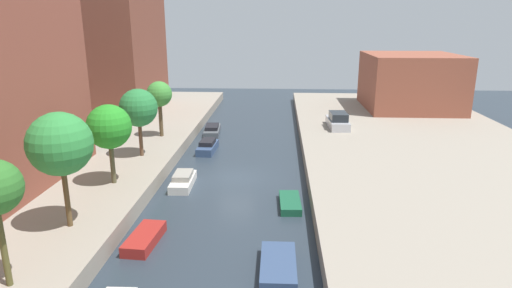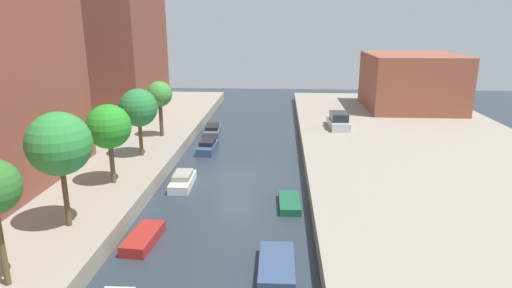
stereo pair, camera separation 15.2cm
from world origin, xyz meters
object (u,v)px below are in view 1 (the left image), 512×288
at_px(apartment_tower_far, 104,19).
at_px(street_tree_1, 60,144).
at_px(street_tree_3, 138,108).
at_px(moored_boat_left_3, 183,180).
at_px(moored_boat_left_2, 144,238).
at_px(moored_boat_right_2, 290,203).
at_px(parked_car, 338,121).
at_px(moored_boat_left_5, 212,130).
at_px(moored_boat_right_1, 278,266).
at_px(street_tree_2, 109,127).
at_px(moored_boat_left_4, 208,147).
at_px(street_tree_4, 159,95).
at_px(low_block_right, 410,82).

xyz_separation_m(apartment_tower_far, street_tree_1, (8.64, -28.64, -5.74)).
height_order(street_tree_3, moored_boat_left_3, street_tree_3).
bearing_deg(moored_boat_left_2, street_tree_3, 107.54).
xyz_separation_m(moored_boat_left_2, moored_boat_right_2, (7.46, 5.01, -0.06)).
relative_size(moored_boat_left_2, moored_boat_left_3, 0.92).
distance_m(parked_car, moored_boat_left_5, 12.35).
height_order(moored_boat_left_5, moored_boat_right_1, moored_boat_left_5).
height_order(street_tree_2, moored_boat_right_1, street_tree_2).
relative_size(street_tree_3, moored_boat_left_5, 1.20).
xyz_separation_m(street_tree_3, parked_car, (15.98, 9.78, -3.04)).
distance_m(street_tree_2, moored_boat_left_4, 11.93).
xyz_separation_m(street_tree_1, moored_boat_left_5, (3.73, 22.54, -4.88)).
xyz_separation_m(street_tree_1, moored_boat_right_2, (11.12, 5.21, -5.02)).
xyz_separation_m(street_tree_2, moored_boat_left_3, (3.89, 2.21, -4.23)).
relative_size(street_tree_2, street_tree_4, 1.03).
distance_m(apartment_tower_far, street_tree_2, 25.05).
bearing_deg(moored_boat_left_4, parked_car, 23.99).
distance_m(moored_boat_left_3, moored_boat_right_2, 7.83).
bearing_deg(low_block_right, moored_boat_left_3, -132.59).
xyz_separation_m(street_tree_4, moored_boat_right_1, (10.44, -19.57, -4.39)).
bearing_deg(street_tree_4, moored_boat_left_2, -78.09).
xyz_separation_m(street_tree_4, moored_boat_left_4, (4.27, -1.20, -4.26)).
bearing_deg(moored_boat_left_5, apartment_tower_far, 153.74).
xyz_separation_m(street_tree_1, moored_boat_left_3, (3.89, 8.22, -4.86)).
xyz_separation_m(parked_car, moored_boat_left_2, (-12.33, -21.34, -1.34)).
height_order(apartment_tower_far, moored_boat_right_2, apartment_tower_far).
relative_size(street_tree_3, moored_boat_right_1, 1.44).
height_order(street_tree_4, moored_boat_left_2, street_tree_4).
bearing_deg(apartment_tower_far, moored_boat_left_2, -66.62).
bearing_deg(street_tree_3, low_block_right, 38.00).
xyz_separation_m(street_tree_3, moored_boat_left_5, (3.73, 10.77, -4.29)).
bearing_deg(moored_boat_left_3, street_tree_2, -150.40).
xyz_separation_m(street_tree_1, street_tree_3, (0.00, 11.77, -0.58)).
relative_size(apartment_tower_far, moored_boat_left_5, 4.72).
bearing_deg(moored_boat_right_2, moored_boat_left_4, 121.62).
relative_size(moored_boat_left_3, moored_boat_right_2, 1.15).
xyz_separation_m(parked_car, moored_boat_left_4, (-11.71, -5.21, -1.20)).
xyz_separation_m(street_tree_2, moored_boat_left_5, (3.73, 16.53, -4.25)).
height_order(moored_boat_left_2, moored_boat_right_1, moored_boat_right_1).
xyz_separation_m(apartment_tower_far, moored_boat_right_1, (19.08, -30.69, -10.69)).
bearing_deg(street_tree_1, moored_boat_right_2, 25.11).
distance_m(street_tree_3, moored_boat_left_2, 12.90).
bearing_deg(moored_boat_left_4, moored_boat_left_3, -92.66).
relative_size(apartment_tower_far, moored_boat_left_4, 5.66).
relative_size(moored_boat_left_2, moored_boat_left_5, 0.77).
height_order(street_tree_1, street_tree_2, street_tree_1).
height_order(moored_boat_left_2, moored_boat_left_5, moored_boat_left_5).
relative_size(apartment_tower_far, street_tree_3, 3.92).
distance_m(moored_boat_left_4, moored_boat_left_5, 6.23).
distance_m(low_block_right, moored_boat_right_2, 30.23).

